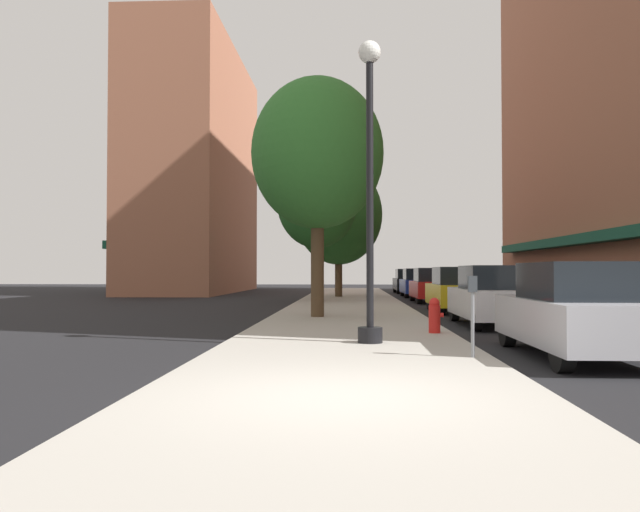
{
  "coord_description": "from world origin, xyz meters",
  "views": [
    {
      "loc": [
        0.08,
        -6.94,
        1.51
      ],
      "look_at": [
        -1.05,
        16.0,
        2.07
      ],
      "focal_mm": 34.67,
      "sensor_mm": 36.0,
      "label": 1
    }
  ],
  "objects": [
    {
      "name": "ground_plane",
      "position": [
        4.0,
        18.0,
        0.0
      ],
      "size": [
        90.0,
        90.0,
        0.0
      ],
      "primitive_type": "plane",
      "color": "black"
    },
    {
      "name": "sidewalk_slab",
      "position": [
        0.0,
        19.0,
        0.06
      ],
      "size": [
        4.8,
        50.0,
        0.12
      ],
      "primitive_type": "cube",
      "color": "#A8A399",
      "rests_on": "ground"
    },
    {
      "name": "building_far_background",
      "position": [
        -11.01,
        37.0,
        8.59
      ],
      "size": [
        6.8,
        18.0,
        17.22
      ],
      "color": "#9E6047",
      "rests_on": "ground"
    },
    {
      "name": "lamppost",
      "position": [
        0.46,
        5.07,
        3.2
      ],
      "size": [
        0.48,
        0.48,
        5.9
      ],
      "color": "black",
      "rests_on": "sidewalk_slab"
    },
    {
      "name": "fire_hydrant",
      "position": [
        1.97,
        7.05,
        0.52
      ],
      "size": [
        0.33,
        0.26,
        0.79
      ],
      "color": "red",
      "rests_on": "sidewalk_slab"
    },
    {
      "name": "parking_meter_near",
      "position": [
        2.05,
        3.13,
        0.95
      ],
      "size": [
        0.14,
        0.09,
        1.31
      ],
      "color": "slate",
      "rests_on": "sidewalk_slab"
    },
    {
      "name": "tree_near",
      "position": [
        -0.56,
        26.92,
        4.61
      ],
      "size": [
        4.8,
        4.8,
        7.26
      ],
      "color": "#4C3823",
      "rests_on": "sidewalk_slab"
    },
    {
      "name": "tree_mid",
      "position": [
        -0.92,
        11.89,
        5.11
      ],
      "size": [
        4.06,
        4.06,
        7.35
      ],
      "color": "#4C3823",
      "rests_on": "sidewalk_slab"
    },
    {
      "name": "tree_far",
      "position": [
        -1.47,
        21.79,
        4.71
      ],
      "size": [
        3.75,
        3.75,
        6.77
      ],
      "color": "#4C3823",
      "rests_on": "sidewalk_slab"
    },
    {
      "name": "car_silver",
      "position": [
        4.0,
        3.96,
        0.81
      ],
      "size": [
        1.8,
        4.3,
        1.66
      ],
      "rotation": [
        0.0,
        0.0,
        0.02
      ],
      "color": "black",
      "rests_on": "ground"
    },
    {
      "name": "car_white",
      "position": [
        4.0,
        10.25,
        0.81
      ],
      "size": [
        1.8,
        4.3,
        1.66
      ],
      "rotation": [
        0.0,
        0.0,
        0.02
      ],
      "color": "black",
      "rests_on": "ground"
    },
    {
      "name": "car_yellow",
      "position": [
        4.0,
        16.0,
        0.81
      ],
      "size": [
        1.8,
        4.3,
        1.66
      ],
      "rotation": [
        0.0,
        0.0,
        -0.03
      ],
      "color": "black",
      "rests_on": "ground"
    },
    {
      "name": "car_red",
      "position": [
        4.0,
        22.94,
        0.81
      ],
      "size": [
        1.8,
        4.3,
        1.66
      ],
      "rotation": [
        0.0,
        0.0,
        0.01
      ],
      "color": "black",
      "rests_on": "ground"
    },
    {
      "name": "car_blue",
      "position": [
        4.0,
        29.18,
        0.81
      ],
      "size": [
        1.8,
        4.3,
        1.66
      ],
      "rotation": [
        0.0,
        0.0,
        0.03
      ],
      "color": "black",
      "rests_on": "ground"
    },
    {
      "name": "car_black",
      "position": [
        4.0,
        35.34,
        0.81
      ],
      "size": [
        1.8,
        4.3,
        1.66
      ],
      "rotation": [
        0.0,
        0.0,
        -0.02
      ],
      "color": "black",
      "rests_on": "ground"
    }
  ]
}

